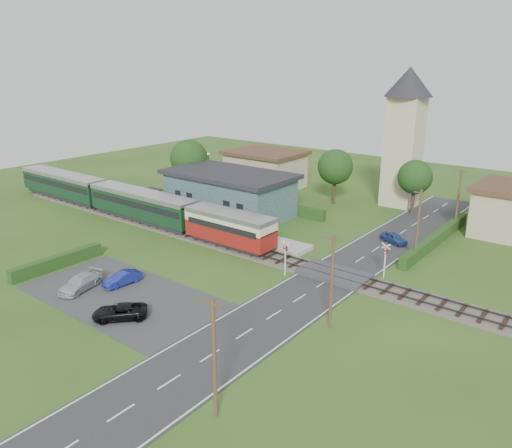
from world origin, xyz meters
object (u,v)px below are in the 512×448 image
Objects in this scene: equipment_hut at (151,199)px; pedestrian_near at (236,225)px; car_park_dark at (120,312)px; pedestrian_far at (161,204)px; station_building at (229,193)px; church_tower at (405,127)px; house_west at (265,169)px; car_park_silver at (80,283)px; train at (125,200)px; car_on_road at (394,238)px; car_park_blue at (122,278)px; crossing_signal_near at (285,253)px; crossing_signal_far at (385,256)px.

pedestrian_near is at bearing -1.14° from equipment_hut.
car_park_dark is 2.13× the size of pedestrian_far.
station_building is at bearing 157.16° from car_park_dark.
church_tower reaches higher than station_building.
house_west is at bearing -25.07° from pedestrian_far.
house_west is at bearing 89.96° from car_park_silver.
pedestrian_far is at bearing 106.13° from car_park_silver.
train is 4.00× the size of house_west.
car_on_road is 27.76m from car_park_blue.
house_west reaches higher than pedestrian_near.
equipment_hut is 0.78× the size of crossing_signal_near.
pedestrian_far is (-12.91, 15.89, 0.75)m from car_park_blue.
house_west is 23.08m from pedestrian_near.
church_tower is 26.39m from crossing_signal_far.
train is 2.45× the size of church_tower.
station_building reaches higher than car_park_silver.
pedestrian_near reaches higher than car_park_silver.
train reaches higher than crossing_signal_near.
church_tower reaches higher than crossing_signal_far.
church_tower is at bearing 92.82° from crossing_signal_near.
station_building reaches higher than crossing_signal_far.
station_building is at bearing -131.41° from church_tower.
crossing_signal_near reaches higher than pedestrian_near.
crossing_signal_far is 2.06× the size of pedestrian_near.
car_park_dark is 2.49× the size of pedestrian_near.
station_building is 19.98m from crossing_signal_near.
equipment_hut is 21.68m from car_park_blue.
station_building is 28.03m from car_park_dark.
pedestrian_near is 0.86× the size of pedestrian_far.
station_building reaches higher than crossing_signal_near.
house_west is at bearing -38.23° from pedestrian_near.
equipment_hut is 1.60× the size of pedestrian_near.
car_park_blue is at bearing -133.31° from crossing_signal_near.
church_tower is 4.20× the size of car_park_silver.
equipment_hut reaches higher than pedestrian_near.
car_park_silver is 1.06× the size of car_park_dark.
church_tower is at bearing 44.25° from car_on_road.
crossing_signal_far is at bearing -113.32° from pedestrian_far.
station_building is at bearing 164.37° from crossing_signal_far.
church_tower is 11.05× the size of pedestrian_near.
crossing_signal_far is at bearing 29.06° from car_park_silver.
car_park_dark is at bearing -34.51° from car_park_blue.
car_park_silver is (12.80, -18.59, -1.06)m from equipment_hut.
equipment_hut is 0.61× the size of car_park_silver.
car_park_silver is at bearing -136.58° from crossing_signal_far.
church_tower is at bearing -88.24° from pedestrian_near.
car_park_dark is (16.46, -39.50, -2.16)m from house_west.
equipment_hut is at bearing 129.14° from car_on_road.
pedestrian_near is (15.18, 2.92, -0.93)m from train.
house_west is at bearing 81.38° from equipment_hut.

